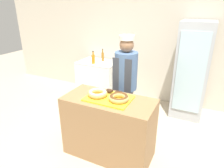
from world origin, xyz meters
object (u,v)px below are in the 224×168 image
at_px(donut_chocolate_glaze, 119,98).
at_px(chest_freezer, 99,78).
at_px(serving_tray, 109,98).
at_px(brownie_back_left, 109,91).
at_px(brownie_back_right, 118,93).
at_px(donut_light_glaze, 98,93).
at_px(beverage_fridge, 192,71).
at_px(bottle_orange, 93,59).
at_px(bottle_amber, 103,56).
at_px(baker_person, 125,84).

relative_size(donut_chocolate_glaze, chest_freezer, 0.30).
bearing_deg(serving_tray, donut_chocolate_glaze, -7.46).
bearing_deg(brownie_back_left, brownie_back_right, 0.00).
height_order(donut_light_glaze, beverage_fridge, beverage_fridge).
height_order(brownie_back_left, chest_freezer, brownie_back_left).
bearing_deg(brownie_back_right, bottle_orange, 131.33).
height_order(serving_tray, bottle_orange, bottle_orange).
xyz_separation_m(brownie_back_right, bottle_amber, (-1.16, 1.70, 0.01)).
distance_m(brownie_back_left, bottle_amber, 1.98).
height_order(baker_person, chest_freezer, baker_person).
bearing_deg(brownie_back_right, beverage_fridge, 63.10).
xyz_separation_m(chest_freezer, bottle_amber, (0.06, 0.11, 0.52)).
bearing_deg(bottle_orange, beverage_fridge, 4.83).
height_order(serving_tray, donut_chocolate_glaze, donut_chocolate_glaze).
bearing_deg(bottle_amber, brownie_back_right, -55.71).
bearing_deg(donut_light_glaze, bottle_orange, 122.67).
bearing_deg(donut_chocolate_glaze, bottle_amber, 123.62).
relative_size(donut_chocolate_glaze, bottle_amber, 0.95).
height_order(chest_freezer, bottle_orange, bottle_orange).
distance_m(brownie_back_right, chest_freezer, 2.07).
bearing_deg(baker_person, bottle_orange, 141.21).
xyz_separation_m(donut_light_glaze, bottle_amber, (-0.93, 1.87, -0.02)).
bearing_deg(baker_person, serving_tray, -88.09).
relative_size(brownie_back_left, bottle_orange, 0.30).
bearing_deg(bottle_orange, serving_tray, -53.15).
bearing_deg(brownie_back_left, donut_light_glaze, -116.45).
bearing_deg(baker_person, bottle_amber, 131.36).
bearing_deg(beverage_fridge, chest_freezer, 179.81).
xyz_separation_m(donut_chocolate_glaze, beverage_fridge, (0.72, 1.76, -0.05)).
relative_size(baker_person, chest_freezer, 1.84).
distance_m(brownie_back_right, bottle_amber, 2.06).
height_order(brownie_back_left, beverage_fridge, beverage_fridge).
distance_m(serving_tray, baker_person, 0.64).
bearing_deg(donut_light_glaze, baker_person, 78.46).
relative_size(donut_light_glaze, brownie_back_right, 3.12).
xyz_separation_m(serving_tray, beverage_fridge, (0.87, 1.74, -0.00)).
bearing_deg(serving_tray, baker_person, 91.91).
distance_m(brownie_back_left, brownie_back_right, 0.14).
xyz_separation_m(brownie_back_right, baker_person, (-0.09, 0.49, -0.06)).
height_order(donut_chocolate_glaze, beverage_fridge, beverage_fridge).
relative_size(donut_light_glaze, donut_chocolate_glaze, 1.00).
height_order(brownie_back_right, chest_freezer, brownie_back_right).
bearing_deg(chest_freezer, bottle_orange, -95.86).
bearing_deg(brownie_back_left, donut_chocolate_glaze, -37.25).
bearing_deg(chest_freezer, baker_person, -44.29).
bearing_deg(serving_tray, brownie_back_right, 65.11).
bearing_deg(beverage_fridge, serving_tray, -116.73).
xyz_separation_m(donut_light_glaze, donut_chocolate_glaze, (0.31, 0.00, 0.00)).
bearing_deg(beverage_fridge, bottle_amber, 176.61).
relative_size(donut_light_glaze, bottle_amber, 0.95).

